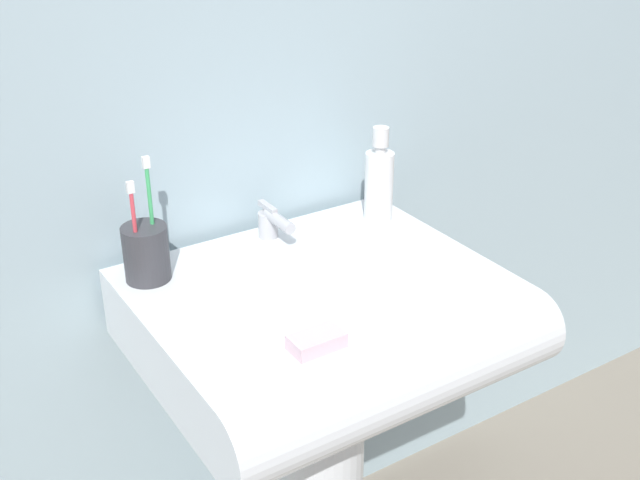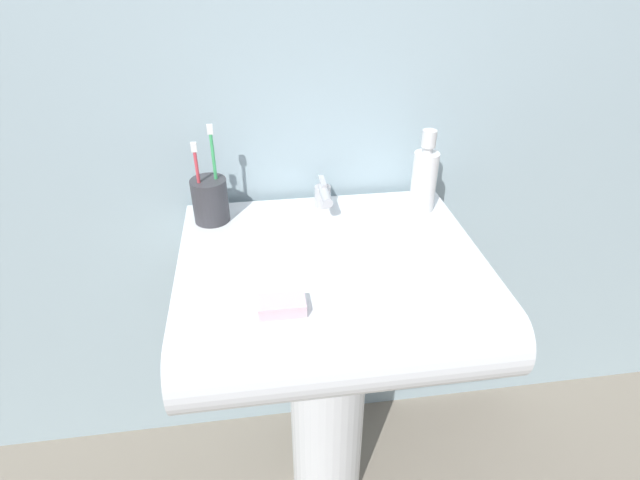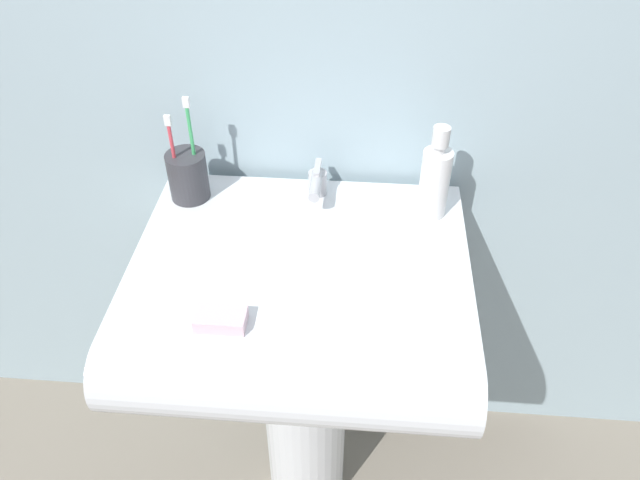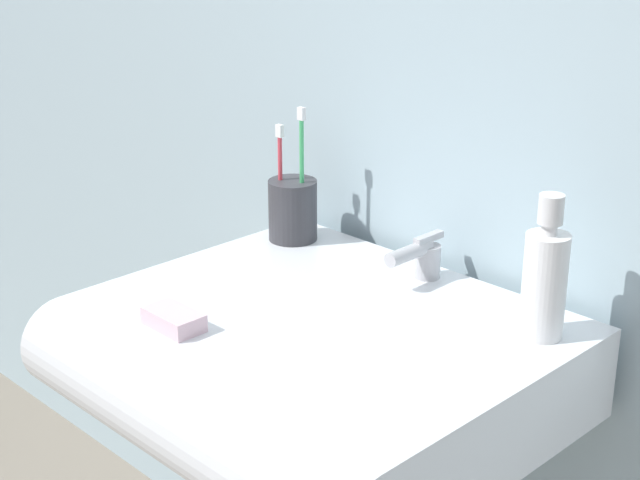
# 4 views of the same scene
# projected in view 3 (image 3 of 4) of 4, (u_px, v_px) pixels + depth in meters

# --- Properties ---
(ground_plane) EXTENTS (6.00, 6.00, 0.00)m
(ground_plane) POSITION_uv_depth(u_px,v_px,m) (307.00, 480.00, 1.66)
(ground_plane) COLOR gray
(ground_plane) RESTS_ON ground
(sink_pedestal) EXTENTS (0.19, 0.19, 0.68)m
(sink_pedestal) POSITION_uv_depth(u_px,v_px,m) (305.00, 405.00, 1.44)
(sink_pedestal) COLOR white
(sink_pedestal) RESTS_ON ground
(sink_basin) EXTENTS (0.61, 0.54, 0.13)m
(sink_basin) POSITION_uv_depth(u_px,v_px,m) (299.00, 300.00, 1.14)
(sink_basin) COLOR white
(sink_basin) RESTS_ON sink_pedestal
(faucet) EXTENTS (0.04, 0.11, 0.07)m
(faucet) POSITION_uv_depth(u_px,v_px,m) (317.00, 183.00, 1.24)
(faucet) COLOR #B7B7BC
(faucet) RESTS_ON sink_basin
(toothbrush_cup) EXTENTS (0.08, 0.08, 0.22)m
(toothbrush_cup) POSITION_uv_depth(u_px,v_px,m) (188.00, 175.00, 1.24)
(toothbrush_cup) COLOR #38383D
(toothbrush_cup) RESTS_ON sink_basin
(soap_bottle) EXTENTS (0.06, 0.06, 0.19)m
(soap_bottle) POSITION_uv_depth(u_px,v_px,m) (435.00, 180.00, 1.18)
(soap_bottle) COLOR white
(soap_bottle) RESTS_ON sink_basin
(bar_soap) EXTENTS (0.08, 0.05, 0.02)m
(bar_soap) POSITION_uv_depth(u_px,v_px,m) (221.00, 319.00, 1.00)
(bar_soap) COLOR silver
(bar_soap) RESTS_ON sink_basin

